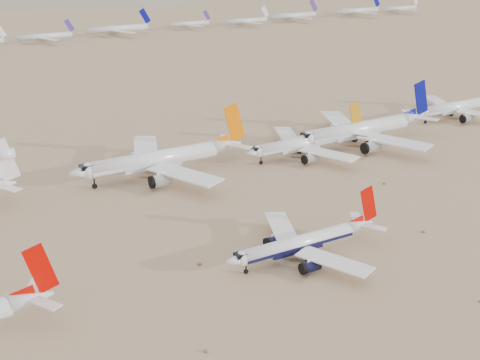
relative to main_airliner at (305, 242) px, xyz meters
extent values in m
plane|color=#8F7153|center=(8.23, -5.75, -3.75)|extent=(7000.00, 7000.00, 0.00)
cylinder|color=white|center=(-1.75, 0.00, 0.17)|extent=(28.82, 3.41, 3.41)
cube|color=#0E0F33|center=(-1.75, 0.00, -0.26)|extent=(28.24, 3.46, 0.77)
sphere|color=white|center=(-16.16, 0.00, 0.17)|extent=(3.41, 3.41, 3.41)
cube|color=black|center=(-16.67, 0.00, 1.10)|extent=(2.38, 2.21, 0.85)
cone|color=white|center=(16.07, 0.00, 0.42)|extent=(7.21, 3.41, 3.41)
cube|color=white|center=(0.48, -10.11, -0.43)|extent=(11.13, 17.54, 0.53)
cube|color=white|center=(17.47, -3.31, 0.85)|extent=(4.57, 5.98, 0.20)
cylinder|color=#0E0F33|center=(-3.35, -7.08, -1.97)|extent=(4.00, 2.45, 2.45)
cube|color=white|center=(0.48, 10.11, -0.43)|extent=(11.13, 17.54, 0.53)
cube|color=white|center=(17.47, 3.31, 0.85)|extent=(4.57, 5.98, 0.20)
cylinder|color=#0E0F33|center=(-3.35, 7.08, -1.97)|extent=(4.00, 2.45, 2.45)
cube|color=#B70500|center=(18.07, 0.00, 5.39)|extent=(5.46, 0.27, 9.00)
cylinder|color=black|center=(-15.30, 0.00, -3.24)|extent=(1.02, 0.43, 1.02)
cylinder|color=black|center=(-0.54, -2.38, -3.04)|extent=(1.43, 0.85, 1.43)
cylinder|color=black|center=(-0.54, 2.38, -3.04)|extent=(1.43, 0.85, 1.43)
cone|color=white|center=(-59.28, 4.58, 1.10)|extent=(8.26, 3.96, 3.96)
cube|color=white|center=(-57.67, 0.77, 1.60)|extent=(5.24, 6.86, 0.24)
cube|color=white|center=(-57.67, 8.39, 1.60)|extent=(5.24, 6.86, 0.24)
cube|color=#B70500|center=(-56.98, 4.58, 6.81)|extent=(6.26, 0.32, 10.32)
cylinder|color=white|center=(63.25, 57.68, 1.91)|extent=(40.64, 4.93, 4.93)
cube|color=silver|center=(63.25, 57.68, 1.30)|extent=(39.83, 5.00, 1.11)
sphere|color=white|center=(42.92, 57.68, 1.91)|extent=(4.93, 4.93, 4.93)
cube|color=black|center=(42.18, 57.68, 3.27)|extent=(3.45, 3.20, 1.23)
cone|color=white|center=(88.37, 57.68, 2.28)|extent=(10.16, 4.93, 4.93)
cube|color=white|center=(66.38, 43.36, 1.05)|extent=(15.70, 24.74, 0.76)
cube|color=white|center=(90.34, 52.99, 2.90)|extent=(6.45, 8.44, 0.30)
cylinder|color=silver|center=(60.99, 47.63, -1.17)|extent=(5.64, 3.55, 3.55)
cube|color=white|center=(66.38, 72.00, 1.05)|extent=(15.70, 24.74, 0.76)
cube|color=white|center=(90.34, 62.37, 2.90)|extent=(6.45, 8.44, 0.30)
cylinder|color=silver|center=(60.99, 67.73, -1.17)|extent=(5.64, 3.55, 3.55)
cube|color=#04086D|center=(91.19, 57.68, 9.32)|extent=(7.70, 0.39, 12.69)
cylinder|color=black|center=(44.16, 57.68, -3.01)|extent=(1.48, 0.62, 1.48)
cylinder|color=black|center=(64.94, 54.23, -2.72)|extent=(2.07, 1.23, 2.07)
cylinder|color=black|center=(64.94, 61.13, -2.72)|extent=(2.07, 1.23, 2.07)
cylinder|color=white|center=(39.76, 57.66, 0.75)|extent=(32.21, 3.91, 3.91)
cube|color=silver|center=(39.76, 57.66, 0.26)|extent=(31.57, 3.97, 0.88)
sphere|color=white|center=(23.66, 57.66, 0.75)|extent=(3.91, 3.91, 3.91)
cube|color=black|center=(23.07, 57.66, 1.83)|extent=(2.74, 2.54, 0.98)
cone|color=white|center=(59.67, 57.66, 1.04)|extent=(8.05, 3.91, 3.91)
cube|color=white|center=(42.25, 46.31, 0.07)|extent=(12.44, 19.60, 0.61)
cube|color=white|center=(61.24, 53.94, 1.53)|extent=(5.11, 6.68, 0.23)
cylinder|color=silver|center=(37.97, 49.69, -1.70)|extent=(4.47, 2.82, 2.82)
cube|color=white|center=(42.25, 69.01, 0.07)|extent=(12.44, 19.60, 0.61)
cube|color=white|center=(61.24, 61.38, 1.53)|extent=(5.11, 6.68, 0.23)
cylinder|color=silver|center=(37.97, 65.63, -1.70)|extent=(4.47, 2.82, 2.82)
cube|color=#C48310|center=(61.91, 57.66, 6.62)|extent=(6.10, 0.31, 10.06)
cylinder|color=black|center=(24.64, 57.66, -3.16)|extent=(1.17, 0.49, 1.17)
cylinder|color=black|center=(41.11, 54.92, -2.93)|extent=(1.64, 0.98, 1.64)
cylinder|color=black|center=(41.11, 60.40, -2.93)|extent=(1.64, 0.98, 1.64)
cylinder|color=white|center=(-8.36, 64.30, 1.82)|extent=(39.66, 4.85, 4.85)
cube|color=silver|center=(-8.36, 64.30, 1.22)|extent=(38.86, 4.92, 1.09)
sphere|color=white|center=(-28.18, 64.30, 1.82)|extent=(4.85, 4.85, 4.85)
cube|color=black|center=(-28.91, 64.30, 3.16)|extent=(3.39, 3.15, 1.21)
cone|color=white|center=(16.15, 64.30, 2.19)|extent=(9.91, 4.85, 4.85)
cube|color=white|center=(-5.29, 50.31, 0.98)|extent=(15.32, 24.14, 0.75)
cube|color=white|center=(18.08, 59.72, 2.79)|extent=(6.29, 8.23, 0.29)
cylinder|color=silver|center=(-10.56, 54.47, -1.21)|extent=(5.51, 3.49, 3.49)
cube|color=white|center=(-5.29, 78.29, 0.98)|extent=(15.32, 24.14, 0.75)
cube|color=white|center=(18.08, 68.88, 2.79)|extent=(6.29, 8.23, 0.29)
cylinder|color=silver|center=(-10.56, 74.13, -1.21)|extent=(5.51, 3.49, 3.49)
cube|color=#EB6800|center=(18.91, 64.30, 9.06)|extent=(7.52, 0.39, 12.38)
cylinder|color=black|center=(-26.97, 64.30, -3.02)|extent=(1.45, 0.61, 1.45)
cylinder|color=black|center=(-6.70, 60.91, -2.73)|extent=(2.04, 1.21, 2.04)
cylinder|color=black|center=(-6.70, 67.69, -2.73)|extent=(2.04, 1.21, 2.04)
cube|color=white|center=(-51.03, 60.78, 2.51)|extent=(6.15, 8.04, 0.28)
cube|color=white|center=(-51.03, 69.71, 2.51)|extent=(6.15, 8.04, 0.28)
cube|color=white|center=(-50.22, 65.24, 8.63)|extent=(7.34, 0.37, 12.10)
cylinder|color=white|center=(-49.95, 65.24, 10.12)|extent=(4.84, 3.01, 3.01)
cylinder|color=white|center=(117.80, 65.25, 0.76)|extent=(32.48, 3.92, 3.92)
cube|color=silver|center=(117.80, 65.25, 0.27)|extent=(31.83, 3.98, 0.88)
sphere|color=white|center=(101.56, 65.25, 0.76)|extent=(3.92, 3.92, 3.92)
cube|color=black|center=(100.97, 65.25, 1.84)|extent=(2.75, 2.55, 0.98)
cylinder|color=silver|center=(115.99, 57.22, -1.70)|extent=(4.51, 2.82, 2.82)
cube|color=white|center=(120.30, 76.68, 0.07)|extent=(12.54, 19.77, 0.61)
cylinder|color=silver|center=(115.99, 73.27, -1.70)|extent=(4.51, 2.82, 2.82)
cylinder|color=black|center=(102.54, 65.25, -3.16)|extent=(1.18, 0.49, 1.18)
cylinder|color=black|center=(119.15, 62.50, -2.93)|extent=(1.65, 0.98, 1.65)
cylinder|color=black|center=(119.15, 67.99, -2.93)|extent=(1.65, 0.98, 1.65)
cube|color=white|center=(1.92, 319.56, 5.99)|extent=(6.75, 0.34, 8.51)
cylinder|color=silver|center=(28.87, 322.08, 0.36)|extent=(34.56, 3.42, 3.42)
cube|color=#402881|center=(45.14, 322.08, 6.13)|extent=(6.88, 0.34, 8.67)
cube|color=silver|center=(28.87, 313.14, -0.16)|extent=(9.11, 15.91, 0.34)
cube|color=silver|center=(28.87, 331.03, -0.16)|extent=(9.11, 15.91, 0.34)
cylinder|color=silver|center=(79.32, 327.26, 0.77)|extent=(43.01, 4.25, 4.25)
cube|color=#04086D|center=(99.56, 327.26, 7.96)|extent=(8.57, 0.43, 10.79)
cube|color=silver|center=(79.32, 316.13, 0.14)|extent=(11.33, 19.80, 0.43)
cube|color=silver|center=(79.32, 338.39, 0.14)|extent=(11.33, 19.80, 0.43)
cylinder|color=silver|center=(133.83, 328.97, 0.17)|extent=(30.82, 3.05, 3.05)
cube|color=#402881|center=(148.33, 328.97, 5.32)|extent=(6.14, 0.30, 7.73)
cube|color=silver|center=(133.83, 320.99, -0.28)|extent=(8.12, 14.19, 0.30)
cube|color=silver|center=(133.83, 336.95, -0.28)|extent=(8.12, 14.19, 0.30)
cylinder|color=silver|center=(176.34, 320.22, 0.36)|extent=(34.63, 3.42, 3.42)
cube|color=white|center=(192.64, 320.22, 6.15)|extent=(6.90, 0.34, 8.69)
cube|color=silver|center=(176.34, 311.26, -0.15)|extent=(9.12, 15.94, 0.34)
cube|color=silver|center=(176.34, 329.18, -0.15)|extent=(9.12, 15.94, 0.34)
cylinder|color=silver|center=(222.03, 325.43, 0.64)|extent=(40.35, 3.99, 3.99)
cube|color=#402881|center=(241.02, 325.43, 7.38)|extent=(8.04, 0.40, 10.12)
cube|color=silver|center=(222.03, 314.99, 0.04)|extent=(10.63, 18.57, 0.40)
cube|color=silver|center=(222.03, 335.88, 0.04)|extent=(10.63, 18.57, 0.40)
cylinder|color=silver|center=(284.53, 324.31, 0.71)|extent=(41.72, 4.12, 4.12)
cube|color=#04086D|center=(304.16, 324.31, 7.68)|extent=(8.31, 0.41, 10.47)
cube|color=silver|center=(284.53, 313.51, 0.09)|extent=(10.99, 19.21, 0.41)
cube|color=silver|center=(284.53, 335.11, 0.09)|extent=(10.99, 19.21, 0.41)
cylinder|color=silver|center=(327.91, 320.89, 0.41)|extent=(35.57, 3.52, 3.52)
cube|color=white|center=(344.65, 320.89, 6.35)|extent=(7.08, 0.35, 8.92)
cube|color=silver|center=(327.91, 311.68, -0.12)|extent=(9.37, 16.37, 0.35)
cube|color=silver|center=(327.91, 330.09, -0.12)|extent=(9.37, 16.37, 0.35)
ellipsoid|color=brown|center=(-35.87, -20.65, -3.50)|extent=(0.84, 0.84, 0.46)
ellipsoid|color=brown|center=(-22.17, 8.65, -3.46)|extent=(0.98, 0.98, 0.54)
ellipsoid|color=brown|center=(18.93, -33.45, -3.54)|extent=(0.70, 0.70, 0.39)
ellipsoid|color=brown|center=(32.63, -4.15, -3.50)|extent=(0.84, 0.84, 0.46)
ellipsoid|color=brown|center=(46.33, 25.15, -3.46)|extent=(0.98, 0.98, 0.54)
camera|label=1|loc=(-80.56, -108.65, 66.36)|focal=50.00mm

